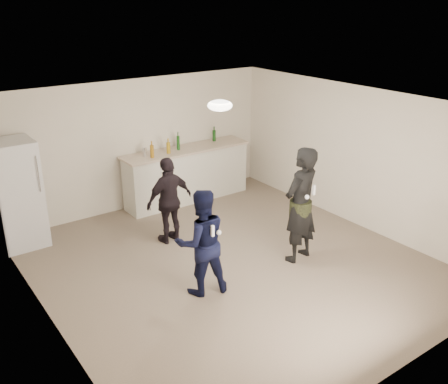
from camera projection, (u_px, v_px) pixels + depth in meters
floor at (231, 264)px, 7.80m from camera, size 6.00×6.00×0.00m
ceiling at (232, 105)px, 6.88m from camera, size 6.00×6.00×0.00m
wall_back at (139, 144)px, 9.61m from camera, size 6.00×0.00×6.00m
wall_front at (407, 276)px, 5.08m from camera, size 6.00×0.00×6.00m
wall_left at (44, 239)px, 5.85m from camera, size 0.00×6.00×6.00m
wall_right at (356, 157)px, 8.84m from camera, size 0.00×6.00×6.00m
counter at (187, 175)px, 10.09m from camera, size 2.60×0.56×1.05m
counter_top at (186, 150)px, 9.89m from camera, size 2.68×0.64×0.04m
fridge at (17, 194)px, 8.11m from camera, size 0.70×0.70×1.80m
fridge_handle at (38, 174)px, 7.84m from camera, size 0.02×0.02×0.60m
ceiling_dome at (220, 105)px, 7.13m from camera, size 0.36×0.36×0.16m
shaker at (145, 152)px, 9.39m from camera, size 0.08×0.08×0.17m
man at (201, 242)px, 6.82m from camera, size 0.87×0.76×1.54m
woman at (301, 205)px, 7.65m from camera, size 0.75×0.56×1.84m
camo_shorts at (300, 209)px, 7.67m from camera, size 0.34×0.34×0.28m
spectator at (169, 200)px, 8.29m from camera, size 0.90×0.45×1.49m
remote_man at (213, 231)px, 6.51m from camera, size 0.04×0.04×0.15m
nunchuk_man at (219, 233)px, 6.62m from camera, size 0.07×0.07×0.07m
remote_woman at (314, 190)px, 7.34m from camera, size 0.04×0.04×0.15m
nunchuk_woman at (307, 197)px, 7.34m from camera, size 0.07×0.07×0.07m
bottle_cluster at (178, 144)px, 9.75m from camera, size 1.67×0.34×0.28m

